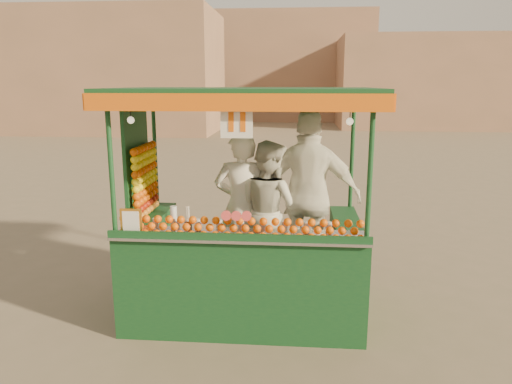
# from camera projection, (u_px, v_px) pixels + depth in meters

# --- Properties ---
(ground) EXTENTS (90.00, 90.00, 0.00)m
(ground) POSITION_uv_depth(u_px,v_px,m) (285.00, 311.00, 5.36)
(ground) COLOR #6B5F4C
(ground) RESTS_ON ground
(building_left) EXTENTS (10.00, 6.00, 6.00)m
(building_left) POSITION_uv_depth(u_px,v_px,m) (120.00, 73.00, 24.86)
(building_left) COLOR #9A7158
(building_left) RESTS_ON ground
(building_right) EXTENTS (9.00, 6.00, 5.00)m
(building_right) POSITION_uv_depth(u_px,v_px,m) (418.00, 83.00, 27.58)
(building_right) COLOR #9A7158
(building_right) RESTS_ON ground
(building_center) EXTENTS (14.00, 7.00, 7.00)m
(building_center) POSITION_uv_depth(u_px,v_px,m) (267.00, 68.00, 33.92)
(building_center) COLOR #9A7158
(building_center) RESTS_ON ground
(juice_cart) EXTENTS (2.66, 1.72, 2.42)m
(juice_cart) POSITION_uv_depth(u_px,v_px,m) (239.00, 246.00, 5.11)
(juice_cart) COLOR #103B1E
(juice_cart) RESTS_ON ground
(vendor_left) EXTENTS (0.63, 0.44, 1.68)m
(vendor_left) POSITION_uv_depth(u_px,v_px,m) (242.00, 206.00, 5.42)
(vendor_left) COLOR white
(vendor_left) RESTS_ON ground
(vendor_middle) EXTENTS (0.97, 0.96, 1.58)m
(vendor_middle) POSITION_uv_depth(u_px,v_px,m) (269.00, 211.00, 5.40)
(vendor_middle) COLOR beige
(vendor_middle) RESTS_ON ground
(vendor_right) EXTENTS (1.16, 0.58, 1.92)m
(vendor_right) POSITION_uv_depth(u_px,v_px,m) (309.00, 197.00, 5.33)
(vendor_right) COLOR white
(vendor_right) RESTS_ON ground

